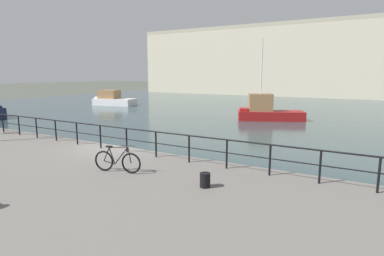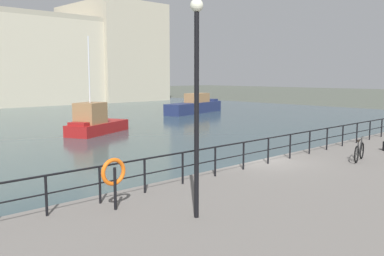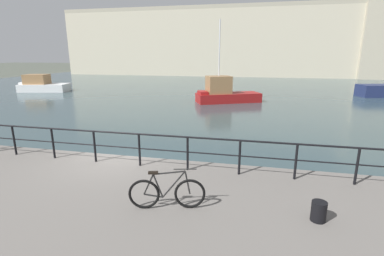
{
  "view_description": "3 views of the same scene",
  "coord_description": "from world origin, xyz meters",
  "px_view_note": "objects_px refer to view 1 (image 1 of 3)",
  "views": [
    {
      "loc": [
        10.42,
        -10.92,
        4.08
      ],
      "look_at": [
        0.81,
        5.52,
        0.81
      ],
      "focal_mm": 29.76,
      "sensor_mm": 36.0,
      "label": 1
    },
    {
      "loc": [
        -14.51,
        -11.0,
        4.28
      ],
      "look_at": [
        1.58,
        5.74,
        1.43
      ],
      "focal_mm": 40.28,
      "sensor_mm": 36.0,
      "label": 2
    },
    {
      "loc": [
        4.68,
        -8.69,
        4.17
      ],
      "look_at": [
        1.85,
        4.02,
        0.77
      ],
      "focal_mm": 26.48,
      "sensor_mm": 36.0,
      "label": 3
    }
  ],
  "objects_px": {
    "moored_cabin_cruiser": "(113,100)",
    "mooring_bollard": "(205,180)",
    "parked_bicycle": "(117,161)",
    "moored_harbor_tender": "(267,111)",
    "harbor_building": "(352,60)"
  },
  "relations": [
    {
      "from": "moored_cabin_cruiser",
      "to": "mooring_bollard",
      "type": "height_order",
      "value": "moored_cabin_cruiser"
    },
    {
      "from": "moored_cabin_cruiser",
      "to": "parked_bicycle",
      "type": "height_order",
      "value": "moored_cabin_cruiser"
    },
    {
      "from": "moored_harbor_tender",
      "to": "parked_bicycle",
      "type": "distance_m",
      "value": 19.54
    },
    {
      "from": "harbor_building",
      "to": "parked_bicycle",
      "type": "relative_size",
      "value": 39.29
    },
    {
      "from": "harbor_building",
      "to": "mooring_bollard",
      "type": "height_order",
      "value": "harbor_building"
    },
    {
      "from": "mooring_bollard",
      "to": "moored_cabin_cruiser",
      "type": "bearing_deg",
      "value": 138.67
    },
    {
      "from": "moored_cabin_cruiser",
      "to": "moored_harbor_tender",
      "type": "height_order",
      "value": "moored_harbor_tender"
    },
    {
      "from": "harbor_building",
      "to": "parked_bicycle",
      "type": "xyz_separation_m",
      "value": [
        -2.96,
        -56.42,
        -5.43
      ]
    },
    {
      "from": "moored_cabin_cruiser",
      "to": "moored_harbor_tender",
      "type": "distance_m",
      "value": 21.67
    },
    {
      "from": "parked_bicycle",
      "to": "mooring_bollard",
      "type": "distance_m",
      "value": 3.33
    },
    {
      "from": "moored_harbor_tender",
      "to": "harbor_building",
      "type": "bearing_deg",
      "value": -121.0
    },
    {
      "from": "moored_cabin_cruiser",
      "to": "moored_harbor_tender",
      "type": "xyz_separation_m",
      "value": [
        21.43,
        -3.17,
        0.11
      ]
    },
    {
      "from": "parked_bicycle",
      "to": "moored_cabin_cruiser",
      "type": "bearing_deg",
      "value": 120.74
    },
    {
      "from": "harbor_building",
      "to": "mooring_bollard",
      "type": "relative_size",
      "value": 154.86
    },
    {
      "from": "mooring_bollard",
      "to": "harbor_building",
      "type": "bearing_deg",
      "value": 90.37
    }
  ]
}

